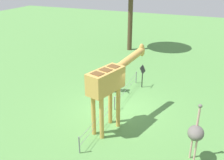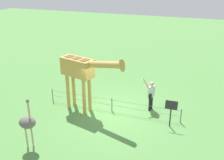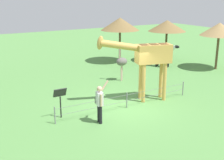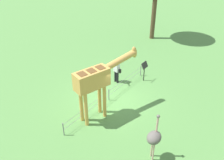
{
  "view_description": "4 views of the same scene",
  "coord_description": "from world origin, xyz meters",
  "views": [
    {
      "loc": [
        -10.07,
        -4.0,
        6.42
      ],
      "look_at": [
        -0.12,
        0.17,
        1.66
      ],
      "focal_mm": 40.34,
      "sensor_mm": 36.0,
      "label": 1
    },
    {
      "loc": [
        4.01,
        -11.51,
        6.95
      ],
      "look_at": [
        0.11,
        -0.21,
        1.89
      ],
      "focal_mm": 42.99,
      "sensor_mm": 36.0,
      "label": 2
    },
    {
      "loc": [
        7.17,
        10.9,
        5.14
      ],
      "look_at": [
        0.7,
        -0.08,
        1.41
      ],
      "focal_mm": 47.66,
      "sensor_mm": 36.0,
      "label": 3
    },
    {
      "loc": [
        -8.83,
        -6.7,
        8.15
      ],
      "look_at": [
        -0.16,
        -0.25,
        1.55
      ],
      "focal_mm": 38.48,
      "sensor_mm": 36.0,
      "label": 4
    }
  ],
  "objects": [
    {
      "name": "ground_plane",
      "position": [
        0.0,
        0.0,
        0.0
      ],
      "size": [
        60.0,
        60.0,
        0.0
      ],
      "primitive_type": "plane",
      "color": "#568E47"
    },
    {
      "name": "giraffe",
      "position": [
        -1.43,
        -0.3,
        2.21
      ],
      "size": [
        3.67,
        1.45,
        3.32
      ],
      "color": "gold",
      "rests_on": "ground_plane"
    },
    {
      "name": "visitor",
      "position": [
        1.86,
        0.89,
        0.9
      ],
      "size": [
        0.63,
        0.59,
        1.75
      ],
      "color": "black",
      "rests_on": "ground_plane"
    },
    {
      "name": "ostrich",
      "position": [
        -2.22,
        -3.88,
        1.18
      ],
      "size": [
        0.7,
        0.56,
        2.25
      ],
      "color": "#CC9E93",
      "rests_on": "ground_plane"
    },
    {
      "name": "info_sign",
      "position": [
        3.05,
        -0.41,
        0.95
      ],
      "size": [
        0.56,
        0.21,
        1.32
      ],
      "color": "black",
      "rests_on": "ground_plane"
    },
    {
      "name": "wire_fence",
      "position": [
        0.0,
        0.09,
        0.4
      ],
      "size": [
        7.05,
        0.05,
        0.75
      ],
      "color": "slate",
      "rests_on": "ground_plane"
    }
  ]
}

